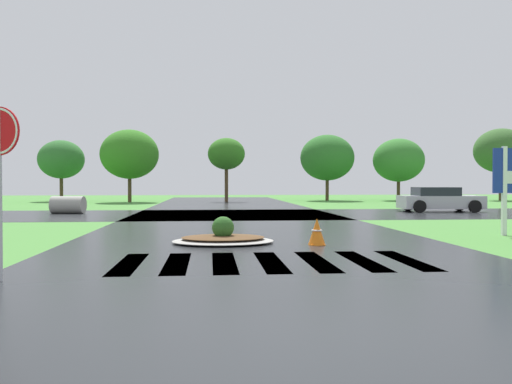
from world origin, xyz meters
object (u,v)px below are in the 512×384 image
at_px(median_island, 223,238).
at_px(drainage_pipe_stack, 68,205).
at_px(traffic_cone, 317,232).
at_px(car_silver_hatch, 439,200).

bearing_deg(median_island, drainage_pipe_stack, 118.57).
bearing_deg(traffic_cone, drainage_pipe_stack, 124.43).
relative_size(drainage_pipe_stack, traffic_cone, 2.54).
height_order(car_silver_hatch, traffic_cone, car_silver_hatch).
bearing_deg(median_island, traffic_cone, -14.16).
height_order(drainage_pipe_stack, traffic_cone, drainage_pipe_stack).
distance_m(median_island, traffic_cone, 2.37).
bearing_deg(car_silver_hatch, median_island, -126.89).
distance_m(car_silver_hatch, drainage_pipe_stack, 19.09).
height_order(median_island, traffic_cone, median_island).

